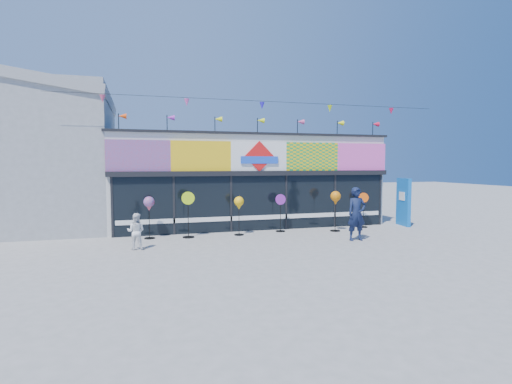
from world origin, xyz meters
name	(u,v)px	position (x,y,z in m)	size (l,w,h in m)	color
ground	(288,246)	(0.00, 0.00, 0.00)	(80.00, 80.00, 0.00)	gray
kite_shop	(244,179)	(0.00, 5.94, 2.05)	(16.00, 5.70, 5.31)	white
neighbour_building	(13,154)	(-10.00, 7.00, 3.20)	(8.18, 7.20, 6.87)	#9C9EA1
blue_sign	(403,202)	(6.66, 2.87, 1.08)	(0.33, 1.08, 2.14)	blue
spinner_0	(149,205)	(-4.46, 2.79, 1.27)	(0.40, 0.40, 1.58)	black
spinner_1	(188,213)	(-3.04, 2.60, 0.92)	(0.49, 0.44, 1.74)	black
spinner_2	(239,204)	(-1.07, 2.57, 1.22)	(0.39, 0.39, 1.52)	black
spinner_3	(281,212)	(0.77, 2.89, 0.82)	(0.43, 0.39, 1.55)	black
spinner_4	(336,199)	(2.98, 2.33, 1.34)	(0.42, 0.42, 1.67)	black
spinner_5	(363,209)	(4.64, 2.90, 0.81)	(0.41, 0.39, 1.53)	black
adult_man	(357,214)	(2.77, 0.29, 0.97)	(0.71, 0.47, 1.94)	#121B39
child	(136,231)	(-4.93, 0.94, 0.60)	(0.58, 0.33, 1.19)	white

